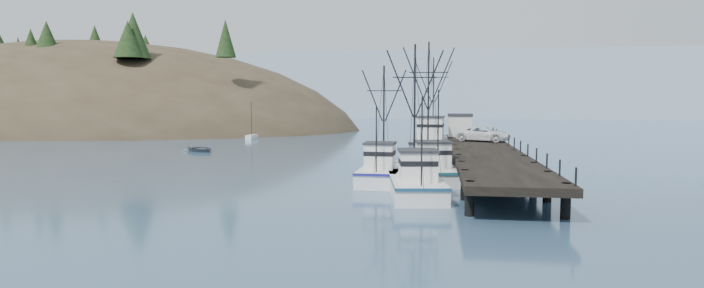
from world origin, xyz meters
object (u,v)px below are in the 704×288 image
object	(u,v)px
trawler_near	(415,183)
trawler_far	(429,169)
pier_shed	(460,125)
pier	(485,153)
work_vessel	(432,143)
pickup_truck	(483,134)
trawler_mid	(382,172)
motorboat	(200,151)

from	to	relation	value
trawler_near	trawler_far	xyz separation A→B (m)	(0.89, 7.72, 0.00)
trawler_near	pier_shed	bearing A→B (deg)	82.12
pier	work_vessel	size ratio (longest dim) A/B	3.09
trawler_far	pickup_truck	distance (m)	16.83
trawler_mid	trawler_far	world-z (taller)	trawler_far
trawler_far	motorboat	xyz separation A→B (m)	(-28.86, 19.95, -0.82)
trawler_near	pier_shed	size ratio (longest dim) A/B	3.36
trawler_near	work_vessel	size ratio (longest dim) A/B	0.76
trawler_mid	pickup_truck	size ratio (longest dim) A/B	1.64
work_vessel	pier_shed	distance (m)	4.65
trawler_mid	pier	bearing A→B (deg)	42.91
trawler_near	trawler_far	distance (m)	7.77
trawler_mid	work_vessel	bearing A→B (deg)	80.96
pier	trawler_far	size ratio (longest dim) A/B	3.76
pier	trawler_far	distance (m)	7.82
trawler_far	motorboat	world-z (taller)	trawler_far
pier_shed	pickup_truck	world-z (taller)	pier_shed
trawler_far	pickup_truck	size ratio (longest dim) A/B	2.00
pier	trawler_mid	xyz separation A→B (m)	(-8.71, -8.10, -0.87)
trawler_far	pickup_truck	xyz separation A→B (m)	(5.66, 15.73, 1.99)
pickup_truck	trawler_far	bearing A→B (deg)	179.75
pier	trawler_far	world-z (taller)	trawler_far
pier	pickup_truck	distance (m)	9.86
pier_shed	motorboat	size ratio (longest dim) A/B	0.66
trawler_near	work_vessel	bearing A→B (deg)	88.12
trawler_far	work_vessel	xyz separation A→B (m)	(0.07, 21.69, 0.41)
motorboat	pier_shed	bearing A→B (deg)	-43.30
trawler_far	pier_shed	bearing A→B (deg)	81.72
trawler_mid	motorboat	xyz separation A→B (m)	(-25.14, 22.08, -0.82)
trawler_far	trawler_near	bearing A→B (deg)	-96.61
trawler_mid	pickup_truck	world-z (taller)	trawler_mid
pier_shed	motorboat	xyz separation A→B (m)	(-32.35, -4.01, -3.42)
trawler_near	pier_shed	distance (m)	32.09
trawler_near	pier_shed	xyz separation A→B (m)	(4.38, 31.68, 2.60)
work_vessel	motorboat	bearing A→B (deg)	-176.55
trawler_near	trawler_mid	bearing A→B (deg)	116.84
pier	trawler_near	size ratio (longest dim) A/B	4.09
pier	trawler_mid	bearing A→B (deg)	-137.09
pier	pickup_truck	size ratio (longest dim) A/B	7.51
trawler_near	pickup_truck	xyz separation A→B (m)	(6.56, 23.45, 1.99)
pier	trawler_far	xyz separation A→B (m)	(-4.99, -5.96, -0.87)
motorboat	pickup_truck	bearing A→B (deg)	-57.34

